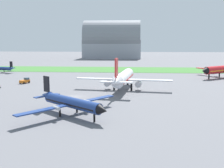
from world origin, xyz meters
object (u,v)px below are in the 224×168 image
(airplane_midfield_jet, at_px, (123,78))
(pushback_tug_midfield, at_px, (25,81))
(airplane_taxiing_turboprop, at_px, (1,68))
(airplane_foreground_turboprop, at_px, (70,102))
(airplane_parked_jet_far, at_px, (223,69))

(airplane_midfield_jet, height_order, pushback_tug_midfield, airplane_midfield_jet)
(airplane_taxiing_turboprop, distance_m, airplane_foreground_turboprop, 88.32)
(airplane_midfield_jet, bearing_deg, pushback_tug_midfield, 80.23)
(airplane_taxiing_turboprop, height_order, airplane_midfield_jet, airplane_midfield_jet)
(airplane_taxiing_turboprop, relative_size, pushback_tug_midfield, 4.52)
(airplane_foreground_turboprop, distance_m, airplane_midfield_jet, 31.82)
(airplane_taxiing_turboprop, relative_size, airplane_foreground_turboprop, 0.90)
(airplane_taxiing_turboprop, distance_m, pushback_tug_midfield, 39.86)
(airplane_foreground_turboprop, height_order, pushback_tug_midfield, airplane_foreground_turboprop)
(pushback_tug_midfield, bearing_deg, airplane_taxiing_turboprop, 61.26)
(airplane_taxiing_turboprop, xyz_separation_m, airplane_midfield_jet, (60.24, -42.24, 1.79))
(airplane_midfield_jet, relative_size, pushback_tug_midfield, 7.48)
(airplane_foreground_turboprop, bearing_deg, airplane_parked_jet_far, 90.01)
(airplane_midfield_jet, xyz_separation_m, airplane_parked_jet_far, (40.35, 31.91, -0.38))
(airplane_taxiing_turboprop, bearing_deg, airplane_midfield_jet, 161.67)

